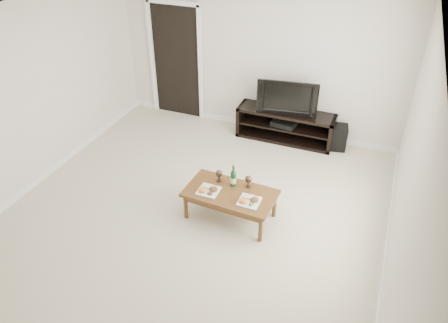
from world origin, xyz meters
TOP-DOWN VIEW (x-y plane):
  - floor at (0.00, 0.00)m, footprint 5.50×5.50m
  - back_wall at (0.00, 2.77)m, footprint 5.00×0.04m
  - ceiling at (0.00, 0.00)m, footprint 5.00×5.50m
  - doorway at (-1.55, 2.73)m, footprint 0.90×0.02m
  - media_console at (0.62, 2.50)m, footprint 1.66×0.45m
  - television at (0.62, 2.50)m, footprint 1.01×0.27m
  - av_receiver at (0.59, 2.48)m, footprint 0.44×0.35m
  - subwoofer at (1.51, 2.55)m, footprint 0.33×0.33m
  - coffee_table at (0.48, 0.22)m, footprint 1.22×0.71m
  - plate_left at (0.20, 0.13)m, footprint 0.27×0.27m
  - plate_right at (0.77, 0.12)m, footprint 0.27×0.27m
  - wine_bottle at (0.46, 0.37)m, footprint 0.07×0.07m
  - goblet_left at (0.24, 0.40)m, footprint 0.09×0.09m
  - goblet_right at (0.65, 0.42)m, footprint 0.09×0.09m

SIDE VIEW (x-z plane):
  - floor at x=0.00m, z-range 0.00..0.00m
  - coffee_table at x=0.48m, z-range 0.00..0.42m
  - subwoofer at x=1.51m, z-range 0.00..0.42m
  - media_console at x=0.62m, z-range 0.00..0.55m
  - av_receiver at x=0.59m, z-range 0.29..0.36m
  - plate_left at x=0.20m, z-range 0.42..0.49m
  - plate_right at x=0.77m, z-range 0.42..0.49m
  - goblet_left at x=0.24m, z-range 0.42..0.59m
  - goblet_right at x=0.65m, z-range 0.42..0.59m
  - wine_bottle at x=0.46m, z-range 0.42..0.77m
  - television at x=0.62m, z-range 0.55..1.13m
  - doorway at x=-1.55m, z-range 0.00..2.05m
  - back_wall at x=0.00m, z-range 0.00..2.60m
  - ceiling at x=0.00m, z-range 2.60..2.64m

